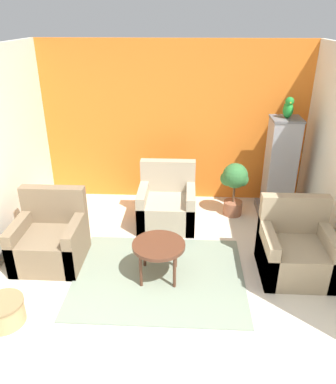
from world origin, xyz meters
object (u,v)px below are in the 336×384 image
Objects in this scene: armchair_middle at (167,205)px; parrot at (288,108)px; armchair_right at (295,251)px; birdcage at (280,170)px; wicker_basket at (3,311)px; armchair_left at (51,240)px; potted_plant at (234,183)px; coffee_table at (159,247)px.

armchair_middle is 2.96× the size of parrot.
armchair_right is 0.59× the size of birdcage.
armchair_left is at bearing 82.89° from wicker_basket.
armchair_left reaches higher than potted_plant.
birdcage is (1.65, 1.66, 0.30)m from coffee_table.
coffee_table is 0.73× the size of potted_plant.
birdcage is 1.80× the size of potted_plant.
birdcage is 4.99× the size of parrot.
birdcage is at bearing 25.07° from armchair_left.
armchair_middle is 2.14m from parrot.
armchair_left reaches higher than coffee_table.
armchair_left is (-1.33, 0.26, -0.12)m from coffee_table.
parrot is (1.65, 1.66, 1.20)m from coffee_table.
birdcage is (2.99, 1.40, 0.42)m from armchair_left.
potted_plant is at bearing 57.44° from coffee_table.
potted_plant is (-0.65, -0.09, -0.18)m from birdcage.
wicker_basket is (-3.12, -2.45, -0.56)m from birdcage.
coffee_table is 1.44× the size of wicker_basket.
coffee_table is 0.68× the size of armchair_right.
potted_plant is at bearing 18.13° from armchair_middle.
armchair_left is at bearing -154.89° from parrot.
armchair_right is at bearing -93.32° from parrot.
coffee_table is 1.25m from armchair_middle.
birdcage reaches higher than armchair_middle.
armchair_right is 1.00× the size of armchair_middle.
coffee_table is at bearing -173.52° from armchair_right.
armchair_middle is 2.52m from wicker_basket.
armchair_left is at bearing 168.98° from coffee_table.
armchair_left is 1.00× the size of armchair_middle.
wicker_basket is at bearing -126.20° from armchair_middle.
birdcage is at bearing 38.13° from wicker_basket.
wicker_basket is at bearing -141.84° from parrot.
birdcage is 0.90m from parrot.
parrot reaches higher than coffee_table.
armchair_middle is 1.73m from birdcage.
birdcage reaches higher than armchair_left.
parrot is (0.00, 0.00, 0.90)m from birdcage.
armchair_right reaches higher than wicker_basket.
armchair_middle is 0.59× the size of birdcage.
parrot reaches higher than armchair_left.
coffee_table is at bearing 28.34° from wicker_basket.
armchair_left is 2.68m from potted_plant.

